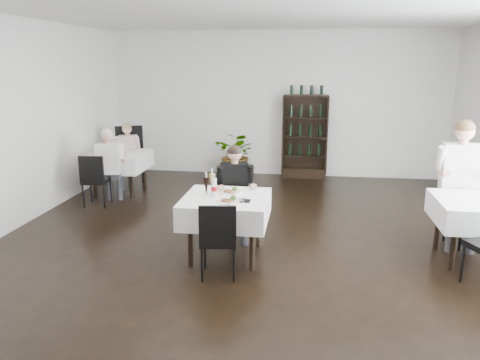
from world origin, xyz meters
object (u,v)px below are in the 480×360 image
diner_main (235,186)px  potted_tree (237,154)px  wine_shelf (305,137)px  main_table (226,209)px

diner_main → potted_tree: bearing=98.3°
wine_shelf → main_table: 4.41m
wine_shelf → potted_tree: size_ratio=1.82×
main_table → potted_tree: bearing=96.8°
main_table → potted_tree: 4.17m
wine_shelf → diner_main: bearing=-103.3°
potted_tree → main_table: bearing=-83.2°
wine_shelf → potted_tree: (-1.39, -0.17, -0.36)m
potted_tree → wine_shelf: bearing=7.0°
main_table → potted_tree: potted_tree is taller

